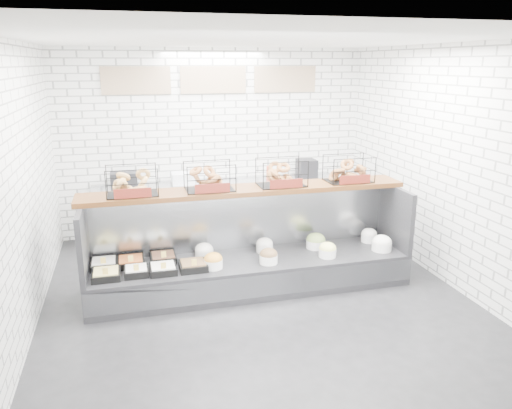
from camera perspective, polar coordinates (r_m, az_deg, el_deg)
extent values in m
plane|color=black|center=(6.19, 0.09, -10.60)|extent=(5.50, 5.50, 0.00)
cube|color=white|center=(8.33, -4.77, 7.12)|extent=(5.00, 0.02, 3.00)
cube|color=white|center=(5.61, -25.43, 1.33)|extent=(0.02, 5.50, 3.00)
cube|color=white|center=(6.75, 21.12, 4.05)|extent=(0.02, 5.50, 3.00)
cube|color=white|center=(5.55, 0.10, 18.35)|extent=(5.00, 5.50, 0.02)
cube|color=tan|center=(8.09, -13.54, 13.61)|extent=(1.05, 0.03, 0.42)
cube|color=tan|center=(8.20, -4.90, 14.01)|extent=(1.05, 0.03, 0.42)
cube|color=tan|center=(8.49, 3.35, 14.10)|extent=(1.05, 0.03, 0.42)
cube|color=black|center=(6.37, -0.61, -7.83)|extent=(4.00, 0.90, 0.40)
cube|color=#93969B|center=(5.98, 0.42, -9.27)|extent=(4.00, 0.03, 0.28)
cube|color=#93969B|center=(6.53, -1.50, -1.59)|extent=(4.00, 0.08, 0.80)
cube|color=black|center=(6.01, -19.19, -4.07)|extent=(0.06, 0.90, 0.80)
cube|color=black|center=(6.88, 15.51, -1.28)|extent=(0.06, 0.90, 0.80)
cube|color=black|center=(5.97, -16.75, -7.72)|extent=(0.32, 0.32, 0.08)
cube|color=#E7D676|center=(5.96, -16.78, -7.41)|extent=(0.27, 0.27, 0.04)
cube|color=#EFC853|center=(5.83, -16.85, -7.33)|extent=(0.06, 0.01, 0.08)
cube|color=black|center=(6.28, -16.97, -6.54)|extent=(0.31, 0.31, 0.08)
cube|color=white|center=(6.27, -17.00, -6.24)|extent=(0.27, 0.27, 0.04)
cube|color=#EFC853|center=(6.15, -17.07, -6.15)|extent=(0.06, 0.01, 0.08)
cube|color=black|center=(5.97, -13.51, -7.48)|extent=(0.28, 0.28, 0.08)
cube|color=white|center=(5.95, -13.53, -7.17)|extent=(0.24, 0.24, 0.04)
cube|color=#EFC853|center=(5.84, -13.54, -7.04)|extent=(0.06, 0.01, 0.08)
cube|color=black|center=(6.25, -14.10, -6.42)|extent=(0.32, 0.32, 0.08)
cube|color=orange|center=(6.24, -14.12, -6.12)|extent=(0.27, 0.27, 0.04)
cube|color=#EFC853|center=(6.11, -14.13, -6.03)|extent=(0.06, 0.01, 0.08)
cube|color=black|center=(5.97, -10.57, -7.30)|extent=(0.31, 0.31, 0.08)
cube|color=white|center=(5.95, -10.59, -6.99)|extent=(0.27, 0.27, 0.04)
cube|color=#EFC853|center=(5.83, -10.53, -6.90)|extent=(0.06, 0.01, 0.08)
cube|color=black|center=(6.29, -10.54, -6.06)|extent=(0.31, 0.31, 0.08)
cube|color=brown|center=(6.28, -10.56, -5.76)|extent=(0.27, 0.27, 0.04)
cube|color=#EFC853|center=(6.15, -10.50, -5.65)|extent=(0.06, 0.01, 0.08)
cube|color=black|center=(6.01, -7.20, -6.98)|extent=(0.32, 0.32, 0.08)
cube|color=brown|center=(5.99, -7.21, -6.68)|extent=(0.27, 0.27, 0.04)
cube|color=#EFC853|center=(5.87, -7.08, -6.59)|extent=(0.06, 0.01, 0.08)
cylinder|color=white|center=(6.01, -4.90, -6.74)|extent=(0.23, 0.23, 0.11)
ellipsoid|color=orange|center=(5.99, -4.92, -6.21)|extent=(0.22, 0.22, 0.15)
cylinder|color=white|center=(6.32, -5.94, -5.61)|extent=(0.23, 0.23, 0.11)
ellipsoid|color=white|center=(6.30, -5.96, -5.10)|extent=(0.22, 0.22, 0.16)
cylinder|color=white|center=(6.13, 1.44, -6.23)|extent=(0.22, 0.22, 0.11)
ellipsoid|color=brown|center=(6.11, 1.45, -5.71)|extent=(0.22, 0.22, 0.15)
cylinder|color=white|center=(6.48, 0.98, -4.96)|extent=(0.22, 0.22, 0.11)
ellipsoid|color=white|center=(6.46, 0.99, -4.47)|extent=(0.21, 0.21, 0.15)
cylinder|color=white|center=(6.38, 8.17, -5.46)|extent=(0.22, 0.22, 0.11)
ellipsoid|color=#F5F37D|center=(6.36, 8.19, -4.96)|extent=(0.22, 0.22, 0.15)
cylinder|color=white|center=(6.66, 6.85, -4.49)|extent=(0.25, 0.25, 0.11)
ellipsoid|color=#819A4E|center=(6.64, 6.86, -4.00)|extent=(0.25, 0.25, 0.17)
cylinder|color=white|center=(6.74, 14.16, -4.63)|extent=(0.26, 0.26, 0.11)
ellipsoid|color=white|center=(6.72, 14.20, -4.15)|extent=(0.25, 0.25, 0.18)
cylinder|color=white|center=(7.02, 12.77, -3.72)|extent=(0.21, 0.21, 0.11)
ellipsoid|color=white|center=(7.00, 12.80, -3.25)|extent=(0.21, 0.21, 0.15)
cube|color=#3C1F0C|center=(6.24, -1.13, 1.67)|extent=(4.10, 0.50, 0.06)
cube|color=black|center=(6.03, -14.01, 2.65)|extent=(0.60, 0.38, 0.34)
cube|color=#5D1A11|center=(5.85, -13.90, 1.26)|extent=(0.42, 0.02, 0.11)
cube|color=black|center=(6.10, -5.34, 3.21)|extent=(0.60, 0.38, 0.34)
cube|color=#5D1A11|center=(5.93, -5.00, 1.86)|extent=(0.42, 0.02, 0.11)
cube|color=black|center=(6.31, 2.94, 3.69)|extent=(0.60, 0.38, 0.34)
cube|color=#5D1A11|center=(6.15, 3.49, 2.39)|extent=(0.42, 0.02, 0.11)
cube|color=black|center=(6.64, 10.55, 4.05)|extent=(0.60, 0.38, 0.34)
cube|color=#5D1A11|center=(6.49, 11.25, 2.83)|extent=(0.42, 0.02, 0.11)
cube|color=#93969B|center=(8.25, -4.21, -0.43)|extent=(4.00, 0.60, 0.90)
cube|color=black|center=(7.98, -14.86, 2.74)|extent=(0.40, 0.30, 0.24)
cube|color=silver|center=(8.03, -8.34, 2.97)|extent=(0.35, 0.28, 0.18)
cylinder|color=#D34E34|center=(8.28, 1.50, 3.67)|extent=(0.09, 0.09, 0.22)
cube|color=black|center=(8.46, 5.79, 4.13)|extent=(0.30, 0.30, 0.30)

